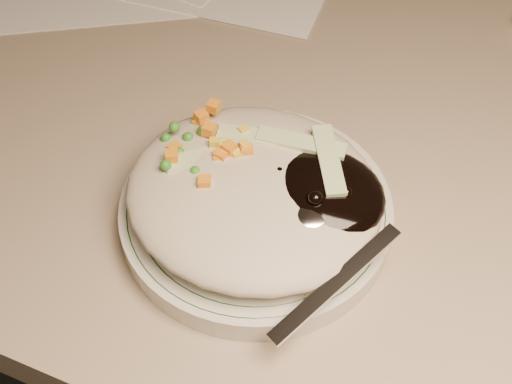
% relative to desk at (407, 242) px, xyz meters
% --- Properties ---
extents(desk, '(1.40, 0.70, 0.74)m').
position_rel_desk_xyz_m(desk, '(0.00, 0.00, 0.00)').
color(desk, gray).
rests_on(desk, ground).
extents(plate, '(0.21, 0.21, 0.02)m').
position_rel_desk_xyz_m(plate, '(-0.11, -0.18, 0.21)').
color(plate, silver).
rests_on(plate, desk).
extents(plate_rim, '(0.20, 0.20, 0.00)m').
position_rel_desk_xyz_m(plate_rim, '(-0.11, -0.18, 0.22)').
color(plate_rim, '#144723').
rests_on(plate_rim, plate).
extents(meal, '(0.21, 0.19, 0.05)m').
position_rel_desk_xyz_m(meal, '(-0.10, -0.18, 0.24)').
color(meal, '#BDB399').
rests_on(meal, plate).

